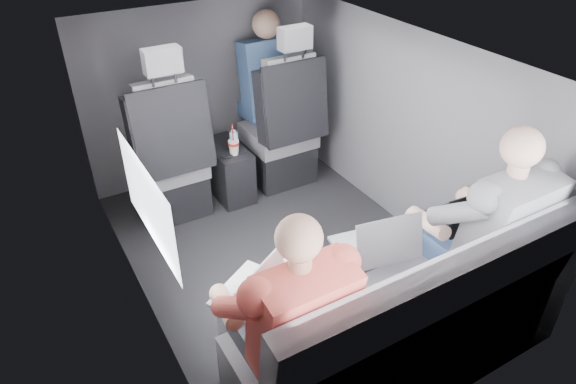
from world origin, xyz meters
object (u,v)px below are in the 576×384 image
water_bottle (234,142)px  laptop_silver (376,243)px  rear_bench (400,333)px  passenger_front_right (268,80)px  passenger_rear_right (479,232)px  front_seat_left (169,165)px  soda_cup (234,147)px  front_seat_right (282,135)px  laptop_white (255,291)px  center_console (228,171)px  laptop_black (458,216)px  passenger_rear_left (284,320)px

water_bottle → laptop_silver: 1.57m
rear_bench → passenger_front_right: size_ratio=1.88×
passenger_rear_right → passenger_front_right: (-0.06, 2.06, 0.12)m
front_seat_left → soda_cup: 0.47m
soda_cup → rear_bench: bearing=-90.2°
front_seat_right → laptop_white: 1.95m
passenger_front_right → front_seat_right: bearing=-94.7°
soda_cup → passenger_rear_right: 1.81m
water_bottle → front_seat_right: bearing=7.5°
front_seat_right → rear_bench: bearing=-103.3°
center_console → laptop_black: size_ratio=1.56×
laptop_white → laptop_silver: (0.65, -0.00, -0.00)m
center_console → laptop_silver: 1.72m
laptop_silver → passenger_rear_right: size_ratio=0.30×
laptop_white → passenger_rear_right: size_ratio=0.35×
laptop_silver → passenger_rear_left: bearing=-163.1°
laptop_white → laptop_silver: 0.65m
rear_bench → laptop_black: size_ratio=5.21×
laptop_black → passenger_rear_right: passenger_rear_right is taller
front_seat_right → laptop_white: size_ratio=2.89×
rear_bench → passenger_rear_left: bearing=170.4°
rear_bench → water_bottle: (0.02, 1.85, 0.17)m
passenger_rear_left → passenger_front_right: (1.04, 2.06, 0.14)m
center_console → front_seat_right: bearing=-5.1°
laptop_white → laptop_black: 1.16m
passenger_rear_right → center_console: bearing=106.1°
soda_cup → water_bottle: bearing=57.5°
front_seat_right → passenger_rear_left: front_seat_right is taller
center_console → passenger_rear_right: size_ratio=0.39×
passenger_front_right → rear_bench: bearing=-102.3°
passenger_rear_right → passenger_front_right: size_ratio=1.46×
laptop_white → passenger_front_right: 2.17m
front_seat_right → passenger_rear_left: (-1.02, -1.81, 0.21)m
front_seat_left → rear_bench: 1.96m
front_seat_right → laptop_white: front_seat_right is taller
passenger_front_right → passenger_rear_right: bearing=-88.2°
front_seat_left → water_bottle: (0.47, -0.06, 0.08)m
front_seat_left → water_bottle: 0.48m
center_console → laptop_black: (0.55, -1.69, 0.43)m
water_bottle → passenger_rear_right: (0.51, -1.75, 0.16)m
front_seat_right → water_bottle: (-0.43, -0.06, 0.08)m
water_bottle → passenger_front_right: size_ratio=0.20×
center_console → rear_bench: size_ratio=0.30×
front_seat_right → soda_cup: (-0.44, -0.09, 0.06)m
front_seat_left → rear_bench: (0.45, -1.90, -0.09)m
soda_cup → passenger_rear_left: passenger_rear_left is taller
rear_bench → soda_cup: size_ratio=6.75×
center_console → laptop_silver: bearing=-88.5°
front_seat_left → center_console: size_ratio=2.64×
laptop_black → laptop_silver: bearing=176.3°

